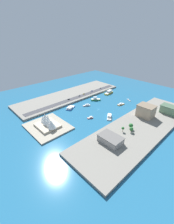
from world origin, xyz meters
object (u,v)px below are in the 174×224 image
object	(u,v)px
yacht_sleek_gray	(87,105)
apartment_midrise_tan	(146,111)
hatchback_blue	(92,91)
van_white	(79,96)
ferry_white_commuter	(109,117)
traffic_light_waterfront	(91,92)
tugboat_red	(90,118)
taxi_yellow_cab	(84,94)
ferry_green_doubledeck	(96,99)
sailboat_small_white	(129,100)
ferry_yellow_fast	(109,92)
opera_landmark	(47,122)
catamaran_blue	(70,108)
terminal_long_green	(174,111)
water_taxi_orange	(121,104)
suv_black	(69,99)
sedan_silver	(100,88)
carpark_squat_concrete	(110,139)

from	to	relation	value
yacht_sleek_gray	apartment_midrise_tan	xyz separation A→B (m)	(-98.96, -38.80, 11.91)
hatchback_blue	van_white	xyz separation A→B (m)	(-2.59, 40.54, 0.06)
ferry_white_commuter	traffic_light_waterfront	distance (m)	102.37
tugboat_red	taxi_yellow_cab	distance (m)	99.45
ferry_green_doubledeck	sailboat_small_white	xyz separation A→B (m)	(-47.19, -49.80, -1.49)
ferry_yellow_fast	yacht_sleek_gray	bearing A→B (deg)	98.81
sailboat_small_white	hatchback_blue	bearing A→B (deg)	16.11
sailboat_small_white	opera_landmark	world-z (taller)	opera_landmark
catamaran_blue	van_white	bearing A→B (deg)	-58.68
tugboat_red	opera_landmark	distance (m)	69.40
terminal_long_green	opera_landmark	distance (m)	204.91
water_taxi_orange	taxi_yellow_cab	xyz separation A→B (m)	(84.45, 20.93, 3.01)
ferry_yellow_fast	yacht_sleek_gray	size ratio (longest dim) A/B	1.90
water_taxi_orange	traffic_light_waterfront	xyz separation A→B (m)	(74.21, 7.73, 6.44)
sailboat_small_white	traffic_light_waterfront	size ratio (longest dim) A/B	1.97
catamaran_blue	water_taxi_orange	bearing A→B (deg)	-123.71
water_taxi_orange	terminal_long_green	xyz separation A→B (m)	(-86.10, -26.42, 8.77)
apartment_midrise_tan	taxi_yellow_cab	size ratio (longest dim) A/B	5.89
hatchback_blue	suv_black	bearing A→B (deg)	92.12
taxi_yellow_cab	ferry_white_commuter	bearing A→B (deg)	161.31
apartment_midrise_tan	water_taxi_orange	bearing A→B (deg)	-13.09
catamaran_blue	taxi_yellow_cab	bearing A→B (deg)	-63.92
tugboat_red	catamaran_blue	bearing A→B (deg)	2.92
catamaran_blue	apartment_midrise_tan	distance (m)	131.42
sedan_silver	ferry_white_commuter	bearing A→B (deg)	138.52
tugboat_red	traffic_light_waterfront	xyz separation A→B (m)	(70.23, -71.56, 6.53)
water_taxi_orange	apartment_midrise_tan	distance (m)	59.57
catamaran_blue	suv_black	xyz separation A→B (m)	(28.58, -18.35, 2.65)
water_taxi_orange	apartment_midrise_tan	world-z (taller)	apartment_midrise_tan
apartment_midrise_tan	carpark_squat_concrete	bearing A→B (deg)	91.49
ferry_yellow_fast	traffic_light_waterfront	xyz separation A→B (m)	(19.30, 38.17, 4.93)
suv_black	catamaran_blue	bearing A→B (deg)	147.29
tugboat_red	sailboat_small_white	bearing A→B (deg)	-91.25
tugboat_red	opera_landmark	size ratio (longest dim) A/B	0.29
terminal_long_green	sedan_silver	distance (m)	171.29
ferry_white_commuter	ferry_green_doubledeck	distance (m)	74.04
carpark_squat_concrete	sailboat_small_white	bearing A→B (deg)	-65.86
terminal_long_green	traffic_light_waterfront	xyz separation A→B (m)	(160.32, 34.15, -2.33)
water_taxi_orange	ferry_white_commuter	distance (m)	57.44
taxi_yellow_cab	suv_black	distance (m)	42.60
sedan_silver	van_white	distance (m)	69.52
apartment_midrise_tan	opera_landmark	xyz separation A→B (m)	(84.58, 130.73, -3.64)
catamaran_blue	sedan_silver	xyz separation A→B (m)	(30.28, -116.40, 2.66)
sedan_silver	traffic_light_waterfront	size ratio (longest dim) A/B	0.74
van_white	terminal_long_green	bearing A→B (deg)	-160.07
carpark_squat_concrete	van_white	distance (m)	159.14
carpark_squat_concrete	traffic_light_waterfront	world-z (taller)	carpark_squat_concrete
apartment_midrise_tan	sedan_silver	world-z (taller)	apartment_midrise_tan
catamaran_blue	traffic_light_waterfront	world-z (taller)	traffic_light_waterfront
carpark_squat_concrete	van_white	xyz separation A→B (m)	(142.42, -70.92, -3.52)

